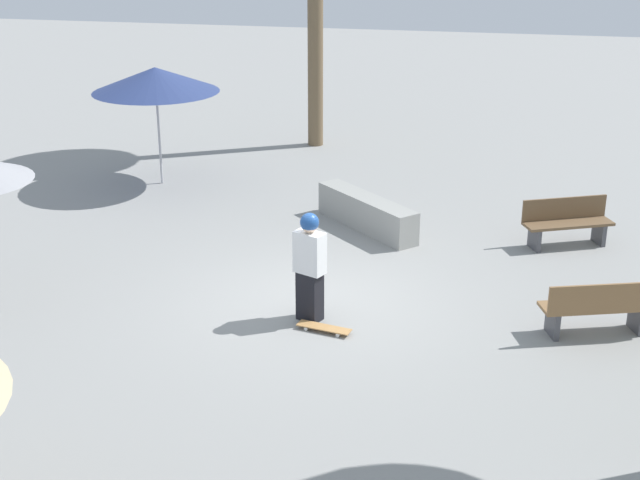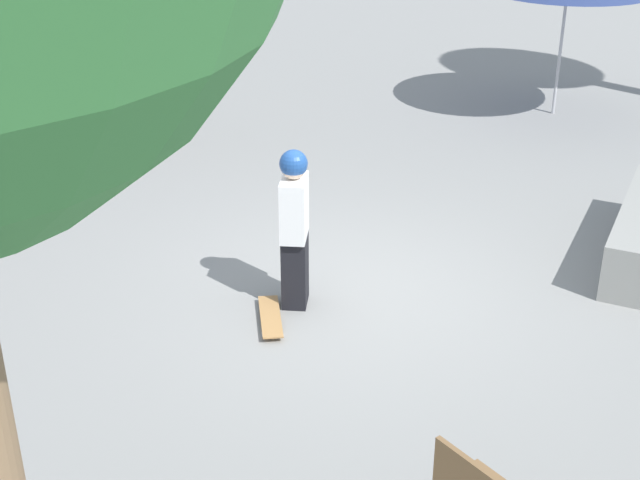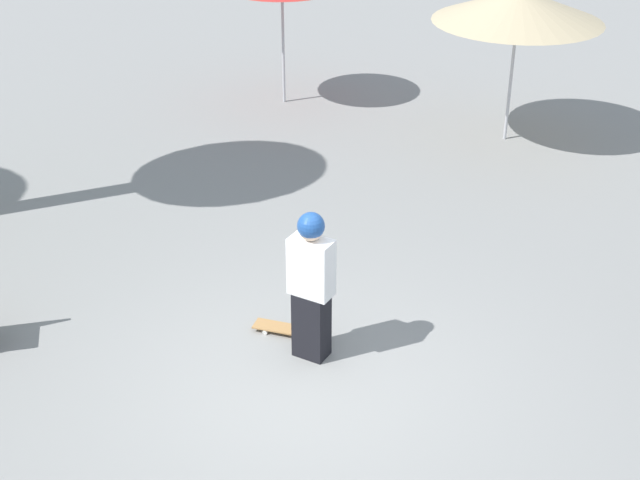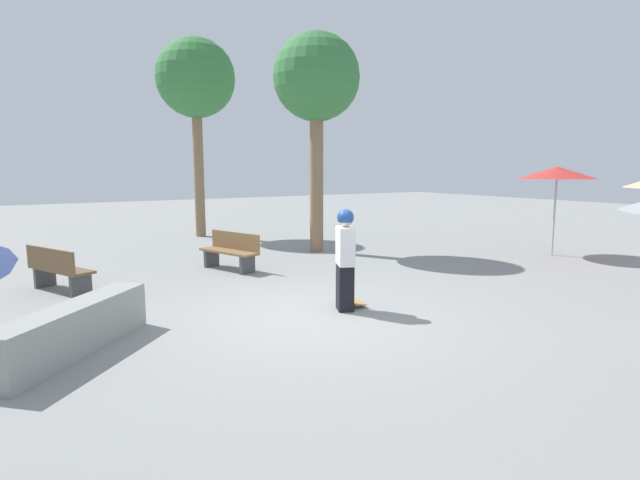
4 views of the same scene
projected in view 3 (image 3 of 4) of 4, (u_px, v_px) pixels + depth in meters
ground_plane at (308, 388)px, 8.89m from camera, size 60.00×60.00×0.00m
skater_main at (311, 281)px, 8.96m from camera, size 0.50×0.40×1.67m
skateboard at (289, 329)px, 9.69m from camera, size 0.82×0.36×0.07m
shade_umbrella_tan at (519, 5)px, 13.59m from camera, size 2.64×2.64×2.44m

